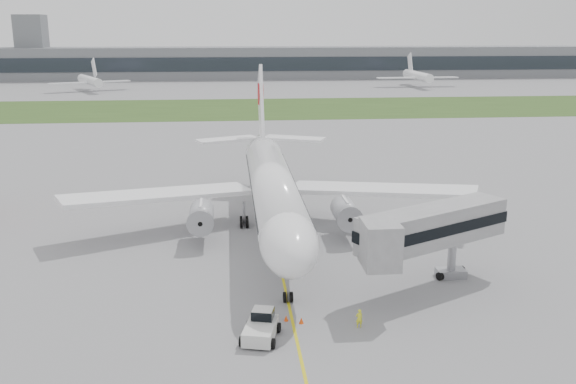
{
  "coord_description": "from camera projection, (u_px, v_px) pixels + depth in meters",
  "views": [
    {
      "loc": [
        -4.78,
        -66.18,
        23.18
      ],
      "look_at": [
        1.58,
        2.0,
        5.42
      ],
      "focal_mm": 40.0,
      "sensor_mm": 36.0,
      "label": 1
    }
  ],
  "objects": [
    {
      "name": "ground",
      "position": [
        275.0,
        245.0,
        70.03
      ],
      "size": [
        600.0,
        600.0,
        0.0
      ],
      "primitive_type": "plane",
      "color": "gray",
      "rests_on": "ground"
    },
    {
      "name": "apron_markings",
      "position": [
        279.0,
        261.0,
        65.21
      ],
      "size": [
        70.0,
        70.0,
        0.04
      ],
      "primitive_type": null,
      "color": "#D6C412",
      "rests_on": "ground"
    },
    {
      "name": "grass_strip",
      "position": [
        245.0,
        108.0,
        185.68
      ],
      "size": [
        600.0,
        50.0,
        0.02
      ],
      "primitive_type": "cube",
      "color": "#2F4C1C",
      "rests_on": "ground"
    },
    {
      "name": "terminal_building",
      "position": [
        238.0,
        63.0,
        289.82
      ],
      "size": [
        320.0,
        22.3,
        14.0
      ],
      "color": "slate",
      "rests_on": "ground"
    },
    {
      "name": "control_tower",
      "position": [
        36.0,
        80.0,
        285.53
      ],
      "size": [
        12.0,
        12.0,
        56.0
      ],
      "primitive_type": null,
      "color": "slate",
      "rests_on": "ground"
    },
    {
      "name": "airliner",
      "position": [
        272.0,
        184.0,
        73.3
      ],
      "size": [
        48.13,
        53.95,
        17.88
      ],
      "color": "white",
      "rests_on": "ground"
    },
    {
      "name": "pushback_tug",
      "position": [
        261.0,
        326.0,
        49.01
      ],
      "size": [
        3.41,
        4.35,
        2.01
      ],
      "rotation": [
        0.0,
        0.0,
        -0.24
      ],
      "color": "silver",
      "rests_on": "ground"
    },
    {
      "name": "jet_bridge",
      "position": [
        426.0,
        229.0,
        56.71
      ],
      "size": [
        15.68,
        11.67,
        7.74
      ],
      "rotation": [
        0.0,
        0.0,
        0.49
      ],
      "color": "#A1A1A3",
      "rests_on": "ground"
    },
    {
      "name": "safety_cone_left",
      "position": [
        286.0,
        318.0,
        51.93
      ],
      "size": [
        0.36,
        0.36,
        0.49
      ],
      "primitive_type": "cone",
      "color": "#FF4B0D",
      "rests_on": "ground"
    },
    {
      "name": "safety_cone_right",
      "position": [
        301.0,
        320.0,
        51.47
      ],
      "size": [
        0.38,
        0.38,
        0.53
      ],
      "primitive_type": "cone",
      "color": "#FF4B0D",
      "rests_on": "ground"
    },
    {
      "name": "ground_crew_near",
      "position": [
        359.0,
        318.0,
        50.67
      ],
      "size": [
        0.6,
        0.42,
        1.55
      ],
      "primitive_type": "imported",
      "rotation": [
        0.0,
        0.0,
        3.23
      ],
      "color": "yellow",
      "rests_on": "ground"
    },
    {
      "name": "distant_aircraft_left",
      "position": [
        91.0,
        91.0,
        234.92
      ],
      "size": [
        37.28,
        35.6,
        11.15
      ],
      "primitive_type": null,
      "rotation": [
        0.0,
        0.0,
        0.43
      ],
      "color": "white",
      "rests_on": "ground"
    },
    {
      "name": "distant_aircraft_right",
      "position": [
        417.0,
        87.0,
        251.89
      ],
      "size": [
        32.87,
        29.2,
        12.27
      ],
      "primitive_type": null,
      "rotation": [
        0.0,
        0.0,
        0.03
      ],
      "color": "white",
      "rests_on": "ground"
    }
  ]
}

